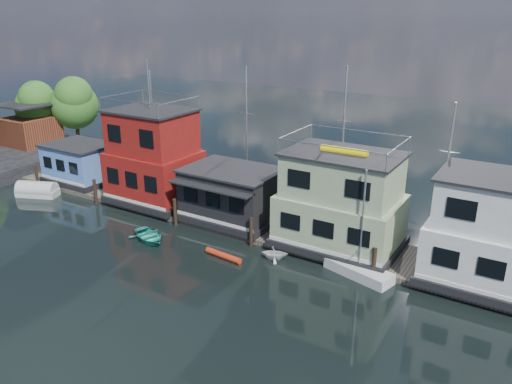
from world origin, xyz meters
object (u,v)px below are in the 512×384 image
Objects in this scene: houseboat_blue at (81,163)px; dinghy_white at (274,253)px; dinghy_teal at (149,236)px; day_sailer at (359,270)px; houseboat_red at (154,158)px; tarp_runabout at (37,190)px; houseboat_dark at (232,194)px; houseboat_green at (341,202)px; houseboat_white at (501,235)px; red_kayak at (223,256)px.

houseboat_blue reaches higher than dinghy_white.
dinghy_teal is 0.48× the size of day_sailer.
houseboat_red is 11.85m from tarp_runabout.
dinghy_teal is (-3.31, -5.95, -2.06)m from houseboat_dark.
houseboat_red is 1.60× the size of houseboat_dark.
houseboat_red is (9.50, 0.00, 1.90)m from houseboat_blue.
dinghy_teal is 15.23m from tarp_runabout.
houseboat_white is at bearing -0.00° from houseboat_green.
houseboat_dark reaches higher than tarp_runabout.
houseboat_white is at bearing 23.51° from red_kayak.
dinghy_teal is at bearing 79.39° from dinghy_white.
day_sailer is 30.05m from tarp_runabout.
houseboat_dark reaches higher than houseboat_blue.
day_sailer is at bearing -19.96° from tarp_runabout.
tarp_runabout is (-37.45, -4.33, -2.98)m from houseboat_white.
red_kayak is at bearing -62.37° from dinghy_teal.
red_kayak is at bearing -148.22° from day_sailer.
houseboat_dark is (8.00, -0.02, -1.69)m from houseboat_red.
day_sailer is at bearing -159.38° from houseboat_white.
houseboat_dark is 6.50m from red_kayak.
day_sailer reaches higher than tarp_runabout.
houseboat_white is 8.54m from day_sailer.
dinghy_white is at bearing -129.71° from houseboat_green.
houseboat_white is (10.00, -0.00, -0.01)m from houseboat_green.
houseboat_blue is 23.78m from dinghy_white.
dinghy_white reaches higher than red_kayak.
houseboat_green reaches higher than dinghy_teal.
houseboat_red is at bearing -180.00° from houseboat_green.
houseboat_white is at bearing -52.65° from dinghy_teal.
houseboat_green is at bearing 180.00° from houseboat_white.
houseboat_red is 12.77m from red_kayak.
houseboat_green is at bearing 147.50° from day_sailer.
tarp_runabout is (-0.95, -4.33, -1.65)m from houseboat_blue.
tarp_runabout is at bearing 106.16° from dinghy_teal.
houseboat_green is (26.50, 0.00, 1.34)m from houseboat_blue.
houseboat_white is at bearing -98.58° from dinghy_white.
houseboat_red reaches higher than houseboat_white.
houseboat_blue is at bearing -180.00° from houseboat_white.
tarp_runabout is at bearing 67.06° from dinghy_white.
houseboat_green is 2.89× the size of red_kayak.
houseboat_blue is 29.25m from day_sailer.
houseboat_dark is at bearing -178.46° from day_sailer.
dinghy_teal is 1.85× the size of dinghy_white.
red_kayak is 1.58× the size of dinghy_white.
day_sailer is (19.56, -2.80, -3.69)m from houseboat_red.
houseboat_red is 8.18m from houseboat_dark.
red_kayak is (20.40, -5.40, -1.99)m from houseboat_blue.
houseboat_dark is 1.05× the size of day_sailer.
houseboat_red is 3.49× the size of dinghy_teal.
houseboat_dark is 2.18× the size of dinghy_teal.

